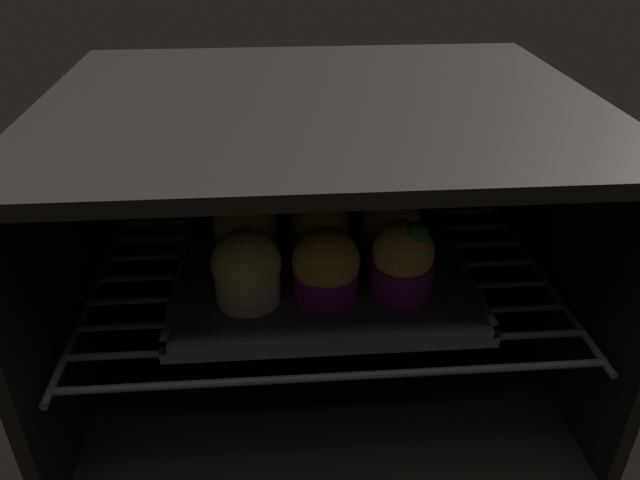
% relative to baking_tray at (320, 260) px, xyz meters
% --- Properties ---
extents(oven_cavity, '(0.59, 0.47, 0.37)m').
position_rel_baking_tray_xyz_m(oven_cavity, '(0.00, 0.04, 0.02)').
color(oven_cavity, black).
rests_on(oven_cavity, ground).
extents(oven_rack, '(0.55, 0.42, 0.01)m').
position_rel_baking_tray_xyz_m(oven_rack, '(0.00, -0.01, -0.01)').
color(oven_rack, '#4C494C').
rests_on(oven_rack, oven_cavity).
extents(baking_tray, '(0.34, 0.34, 0.02)m').
position_rel_baking_tray_xyz_m(baking_tray, '(0.00, 0.00, 0.00)').
color(baking_tray, '#4C4C51').
rests_on(baking_tray, oven_rack).
extents(muffin_row0_col0, '(0.08, 0.08, 0.09)m').
position_rel_baking_tray_xyz_m(muffin_row0_col0, '(-0.09, -0.08, 0.04)').
color(muffin_row0_col0, silver).
rests_on(muffin_row0_col0, baking_tray).
extents(muffin_row0_col1, '(0.07, 0.07, 0.08)m').
position_rel_baking_tray_xyz_m(muffin_row0_col1, '(0.00, -0.08, 0.04)').
color(muffin_row0_col1, '#7A238C').
rests_on(muffin_row0_col1, baking_tray).
extents(muffin_row0_col2, '(0.07, 0.07, 0.09)m').
position_rel_baking_tray_xyz_m(muffin_row0_col2, '(0.08, -0.08, 0.05)').
color(muffin_row0_col2, '#7A238C').
rests_on(muffin_row0_col2, baking_tray).
extents(muffin_row1_col0, '(0.08, 0.08, 0.09)m').
position_rel_baking_tray_xyz_m(muffin_row1_col0, '(-0.09, 0.00, 0.04)').
color(muffin_row1_col0, silver).
rests_on(muffin_row1_col0, baking_tray).
extents(muffin_row1_col1, '(0.07, 0.07, 0.08)m').
position_rel_baking_tray_xyz_m(muffin_row1_col1, '(-0.00, 0.00, 0.04)').
color(muffin_row1_col1, '#7A238C').
rests_on(muffin_row1_col1, baking_tray).
extents(muffin_row1_col2, '(0.07, 0.07, 0.08)m').
position_rel_baking_tray_xyz_m(muffin_row1_col2, '(0.09, -0.00, 0.04)').
color(muffin_row1_col2, '#0C8C84').
rests_on(muffin_row1_col2, baking_tray).
extents(muffin_row2_col0, '(0.08, 0.08, 0.09)m').
position_rel_baking_tray_xyz_m(muffin_row2_col0, '(-0.09, 0.08, 0.04)').
color(muffin_row2_col0, '#1928B7').
rests_on(muffin_row2_col0, baking_tray).
extents(muffin_row2_col1, '(0.08, 0.08, 0.09)m').
position_rel_baking_tray_xyz_m(muffin_row2_col1, '(0.00, 0.09, 0.05)').
color(muffin_row2_col1, '#1928B7').
rests_on(muffin_row2_col1, baking_tray).
extents(muffin_row2_col2, '(0.07, 0.07, 0.08)m').
position_rel_baking_tray_xyz_m(muffin_row2_col2, '(0.08, 0.08, 0.04)').
color(muffin_row2_col2, red).
rests_on(muffin_row2_col2, baking_tray).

